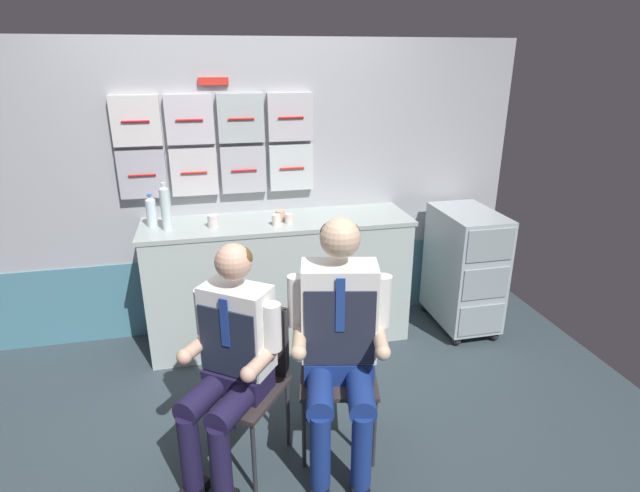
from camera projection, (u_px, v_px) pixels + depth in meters
name	position (u px, v px, depth m)	size (l,w,h in m)	color
ground	(270.00, 441.00, 2.86)	(4.80, 4.80, 0.04)	#323F46
galley_bulkhead	(239.00, 194.00, 3.72)	(4.20, 0.14, 2.15)	#A7A9AF
galley_counter	(280.00, 280.00, 3.73)	(1.90, 0.53, 0.94)	#B4C3BD
service_trolley	(464.00, 267.00, 3.88)	(0.40, 0.65, 0.95)	black
folding_chair_left	(248.00, 366.00, 2.62)	(0.56, 0.56, 0.84)	#2D2D33
crew_member_left	(229.00, 357.00, 2.43)	(0.59, 0.64, 1.21)	black
folding_chair_center	(338.00, 353.00, 2.74)	(0.48, 0.48, 0.84)	#2D2D33
crew_member_center	(340.00, 334.00, 2.52)	(0.54, 0.69, 1.30)	black
water_bottle_tall	(165.00, 208.00, 3.31)	(0.06, 0.06, 0.32)	silver
water_bottle_blue_cap	(151.00, 211.00, 3.40)	(0.07, 0.07, 0.23)	silver
paper_cup_blue	(289.00, 218.00, 3.48)	(0.06, 0.06, 0.07)	silver
paper_cup_tan	(276.00, 220.00, 3.44)	(0.06, 0.06, 0.08)	white
coffee_cup_spare	(213.00, 221.00, 3.40)	(0.07, 0.07, 0.09)	silver
espresso_cup_small	(280.00, 215.00, 3.53)	(0.07, 0.07, 0.07)	tan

